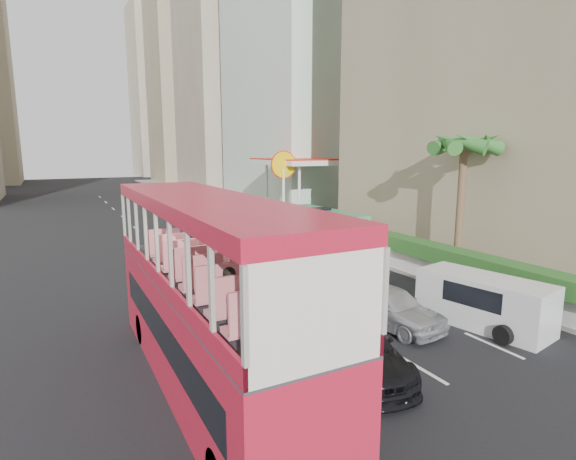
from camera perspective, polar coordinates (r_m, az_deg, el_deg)
ground_plane at (r=15.68m, az=12.12°, el=-13.45°), size 200.00×200.00×0.00m
double_decker_bus at (r=11.99m, az=-10.18°, el=-7.91°), size 2.50×11.00×5.06m
car_silver_lane_a at (r=15.42m, az=3.17°, el=-13.64°), size 2.04×4.12×1.30m
car_silver_lane_b at (r=16.90m, az=12.59°, el=-11.70°), size 2.29×4.50×1.47m
car_black at (r=13.64m, az=8.04°, el=-17.07°), size 2.92×5.29×1.45m
van_asset at (r=32.86m, az=-8.08°, el=-0.87°), size 3.01×5.27×1.39m
minibus_near at (r=24.91m, az=-1.41°, el=-1.22°), size 2.88×6.16×2.62m
minibus_far at (r=26.37m, az=4.25°, el=-0.46°), size 2.41×6.32×2.76m
panel_van_near at (r=17.63m, az=23.58°, el=-8.30°), size 2.60×4.74×1.79m
panel_van_far at (r=35.79m, az=-4.79°, el=1.79°), size 2.52×5.39×2.10m
sidewalk at (r=40.80m, az=-0.80°, el=1.49°), size 6.00×120.00×0.18m
kerb_wall at (r=29.90m, az=4.05°, el=-0.56°), size 0.30×44.00×1.00m
hedge at (r=29.75m, az=4.07°, el=1.04°), size 1.10×44.00×0.70m
palm_tree at (r=22.93m, az=21.01°, el=2.36°), size 0.36×0.36×6.40m
shell_station at (r=39.21m, az=1.84°, el=5.05°), size 6.50×8.00×5.50m
tower_mid at (r=76.49m, az=-6.66°, el=24.28°), size 16.00×16.00×50.00m
tower_far_a at (r=97.86m, az=-12.64°, el=19.17°), size 14.00×14.00×44.00m
tower_far_b at (r=118.70m, az=-15.56°, el=16.44°), size 14.00×14.00×40.00m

